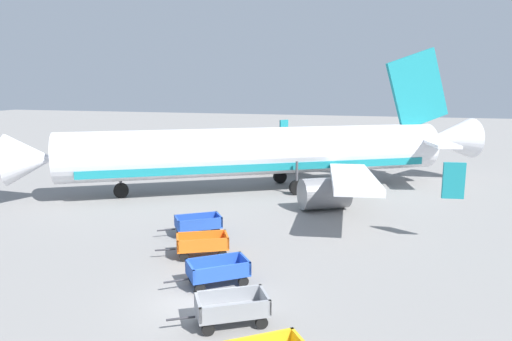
# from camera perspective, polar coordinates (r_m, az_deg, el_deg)

# --- Properties ---
(ground_plane) EXTENTS (220.00, 220.00, 0.00)m
(ground_plane) POSITION_cam_1_polar(r_m,az_deg,el_deg) (19.41, -6.18, -15.28)
(ground_plane) COLOR gray
(airplane) EXTENTS (34.30, 28.54, 11.34)m
(airplane) POSITION_cam_1_polar(r_m,az_deg,el_deg) (37.48, 1.76, 2.26)
(airplane) COLOR silver
(airplane) RESTS_ON ground
(baggage_cart_second_in_row) EXTENTS (3.44, 2.46, 1.07)m
(baggage_cart_second_in_row) POSITION_cam_1_polar(r_m,az_deg,el_deg) (17.38, -2.96, -16.24)
(baggage_cart_second_in_row) COLOR gray
(baggage_cart_second_in_row) RESTS_ON ground
(baggage_cart_third_in_row) EXTENTS (3.28, 2.73, 1.07)m
(baggage_cart_third_in_row) POSITION_cam_1_polar(r_m,az_deg,el_deg) (20.47, -4.64, -11.99)
(baggage_cart_third_in_row) COLOR #234CB2
(baggage_cart_third_in_row) RESTS_ON ground
(baggage_cart_fourth_in_row) EXTENTS (3.50, 2.37, 1.07)m
(baggage_cart_fourth_in_row) POSITION_cam_1_polar(r_m,az_deg,el_deg) (23.71, -6.52, -8.83)
(baggage_cart_fourth_in_row) COLOR orange
(baggage_cart_fourth_in_row) RESTS_ON ground
(baggage_cart_far_end) EXTENTS (3.36, 2.59, 1.07)m
(baggage_cart_far_end) POSITION_cam_1_polar(r_m,az_deg,el_deg) (26.97, -7.00, -6.44)
(baggage_cart_far_end) COLOR #234CB2
(baggage_cart_far_end) RESTS_ON ground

